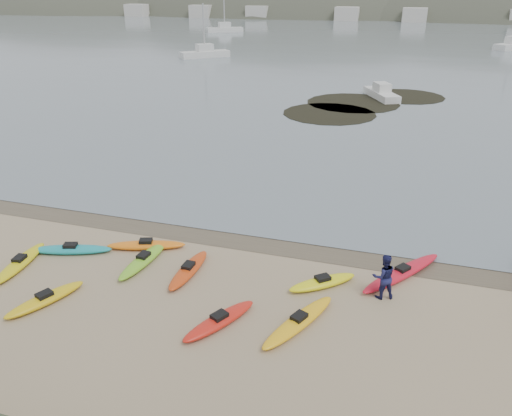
% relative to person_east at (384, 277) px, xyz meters
% --- Properties ---
extents(ground, '(600.00, 600.00, 0.00)m').
position_rel_person_east_xyz_m(ground, '(-5.97, 3.25, -0.90)').
color(ground, tan).
rests_on(ground, ground).
extents(wet_sand, '(60.00, 60.00, 0.00)m').
position_rel_person_east_xyz_m(wet_sand, '(-5.97, 2.95, -0.90)').
color(wet_sand, brown).
rests_on(wet_sand, ground).
extents(water, '(1200.00, 1200.00, 0.00)m').
position_rel_person_east_xyz_m(water, '(-5.97, 303.25, -0.89)').
color(water, slate).
rests_on(water, ground).
extents(kayaks, '(22.04, 9.53, 0.34)m').
position_rel_person_east_xyz_m(kayaks, '(-6.25, -0.90, -0.73)').
color(kayaks, yellow).
rests_on(kayaks, ground).
extents(person_east, '(1.07, 0.97, 1.80)m').
position_rel_person_east_xyz_m(person_east, '(0.00, 0.00, 0.00)').
color(person_east, navy).
rests_on(person_east, ground).
extents(kelp_mats, '(14.51, 17.80, 0.04)m').
position_rel_person_east_xyz_m(kelp_mats, '(-4.23, 32.73, -0.87)').
color(kelp_mats, black).
rests_on(kelp_mats, water).
extents(moored_boats, '(100.58, 90.63, 1.20)m').
position_rel_person_east_xyz_m(moored_boats, '(-6.77, 84.96, -0.35)').
color(moored_boats, silver).
rests_on(moored_boats, ground).
extents(far_hills, '(550.00, 135.00, 80.00)m').
position_rel_person_east_xyz_m(far_hills, '(33.41, 197.22, -16.83)').
color(far_hills, '#384235').
rests_on(far_hills, ground).
extents(far_town, '(199.00, 5.00, 4.00)m').
position_rel_person_east_xyz_m(far_town, '(0.03, 148.25, 1.10)').
color(far_town, beige).
rests_on(far_town, ground).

